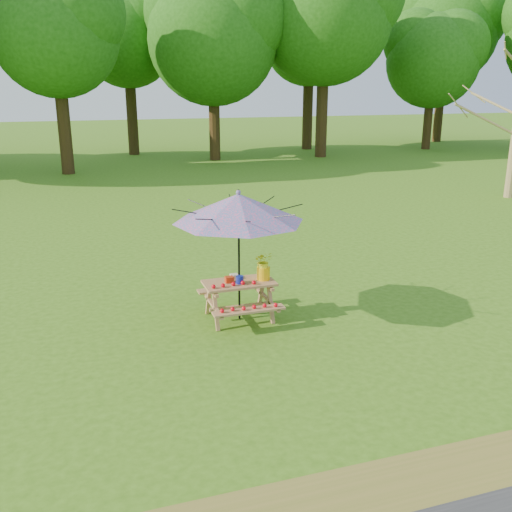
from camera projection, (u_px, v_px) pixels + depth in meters
name	position (u px, v px, depth m)	size (l,w,h in m)	color
ground	(346.00, 360.00, 8.36)	(120.00, 120.00, 0.00)	#3C6B14
drygrass_strip	(470.00, 481.00, 5.82)	(120.00, 1.20, 0.01)	olive
picnic_table	(239.00, 301.00, 9.75)	(1.20, 1.32, 0.67)	#AC7B4D
patio_umbrella	(239.00, 208.00, 9.29)	(2.44, 2.44, 2.25)	black
produce_bins	(235.00, 279.00, 9.65)	(0.28, 0.42, 0.13)	red
tomatoes_row	(234.00, 284.00, 9.44)	(0.77, 0.13, 0.07)	red
flower_bucket	(263.00, 265.00, 9.70)	(0.32, 0.29, 0.50)	yellow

